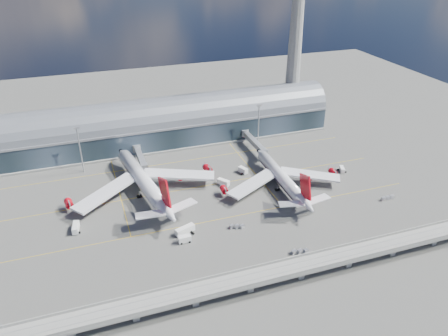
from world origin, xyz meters
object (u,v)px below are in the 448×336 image
object	(u,v)px
control_tower	(295,44)
airliner_right	(282,178)
floodlight_mast_left	(80,149)
floodlight_mast_right	(259,124)
cargo_train_2	(388,198)
service_truck_4	(243,170)
cargo_train_0	(237,227)
service_truck_3	(342,169)
cargo_train_1	(300,251)
service_truck_0	(76,228)
service_truck_1	(185,239)
service_truck_2	(185,230)
airliner_left	(144,182)
service_truck_5	(223,182)

from	to	relation	value
control_tower	airliner_right	size ratio (longest dim) A/B	1.59
floodlight_mast_left	floodlight_mast_right	distance (m)	100.00
control_tower	cargo_train_2	xyz separation A→B (m)	(-0.39, -103.72, -50.81)
floodlight_mast_right	airliner_right	xyz separation A→B (m)	(-8.29, -49.14, -8.30)
service_truck_4	cargo_train_0	size ratio (longest dim) A/B	0.90
floodlight_mast_right	cargo_train_2	xyz separation A→B (m)	(34.61, -75.72, -12.80)
floodlight_mast_left	service_truck_4	world-z (taller)	floodlight_mast_left
cargo_train_2	floodlight_mast_left	bearing A→B (deg)	62.43
service_truck_3	cargo_train_1	bearing A→B (deg)	-114.66
service_truck_0	cargo_train_2	world-z (taller)	service_truck_0
service_truck_1	service_truck_4	world-z (taller)	service_truck_4
service_truck_2	floodlight_mast_left	bearing A→B (deg)	8.28
cargo_train_0	cargo_train_1	bearing A→B (deg)	-163.40
floodlight_mast_left	cargo_train_0	world-z (taller)	floodlight_mast_left
airliner_left	service_truck_2	world-z (taller)	airliner_left
service_truck_0	service_truck_4	world-z (taller)	service_truck_4
service_truck_5	service_truck_1	bearing A→B (deg)	-163.44
floodlight_mast_right	service_truck_3	bearing A→B (deg)	-56.56
control_tower	airliner_left	world-z (taller)	control_tower
airliner_right	service_truck_1	size ratio (longest dim) A/B	12.10
service_truck_2	service_truck_5	distance (m)	43.08
service_truck_3	cargo_train_2	distance (m)	31.66
cargo_train_1	cargo_train_2	distance (m)	62.09
control_tower	cargo_train_2	bearing A→B (deg)	-90.22
airliner_left	cargo_train_0	bearing A→B (deg)	-60.91
airliner_left	service_truck_5	bearing A→B (deg)	-15.98
airliner_left	cargo_train_0	distance (m)	52.30
floodlight_mast_left	service_truck_0	distance (m)	54.73
service_truck_1	service_truck_3	xyz separation A→B (m)	(94.09, 31.28, -0.24)
control_tower	cargo_train_0	bearing A→B (deg)	-126.83
service_truck_4	airliner_left	bearing A→B (deg)	162.53
airliner_right	service_truck_1	bearing A→B (deg)	-152.87
control_tower	service_truck_3	xyz separation A→B (m)	(-5.61, -72.50, -50.33)
floodlight_mast_right	cargo_train_1	size ratio (longest dim) A/B	3.53
floodlight_mast_right	service_truck_2	size ratio (longest dim) A/B	2.84
service_truck_1	cargo_train_0	bearing A→B (deg)	-85.97
control_tower	cargo_train_1	bearing A→B (deg)	-115.02
airliner_left	cargo_train_1	size ratio (longest dim) A/B	10.60
control_tower	service_truck_3	world-z (taller)	control_tower
floodlight_mast_left	service_truck_0	xyz separation A→B (m)	(-6.24, -53.02, -12.09)
floodlight_mast_right	service_truck_5	size ratio (longest dim) A/B	3.86
airliner_left	cargo_train_1	bearing A→B (deg)	-61.56
floodlight_mast_left	service_truck_1	size ratio (longest dim) A/B	4.80
service_truck_0	service_truck_3	bearing A→B (deg)	11.97
service_truck_2	airliner_right	bearing A→B (deg)	-88.74
floodlight_mast_right	service_truck_2	xyz separation A→B (m)	(-63.00, -69.97, -11.99)
airliner_right	cargo_train_0	size ratio (longest dim) A/B	9.81
floodlight_mast_right	service_truck_2	distance (m)	94.92
airliner_left	cargo_train_2	xyz separation A→B (m)	(107.88, -42.88, -5.91)
service_truck_3	service_truck_0	bearing A→B (deg)	-156.07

